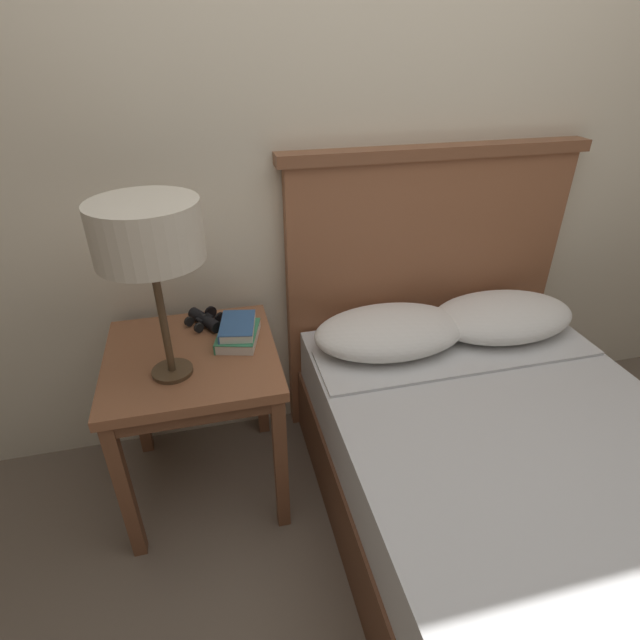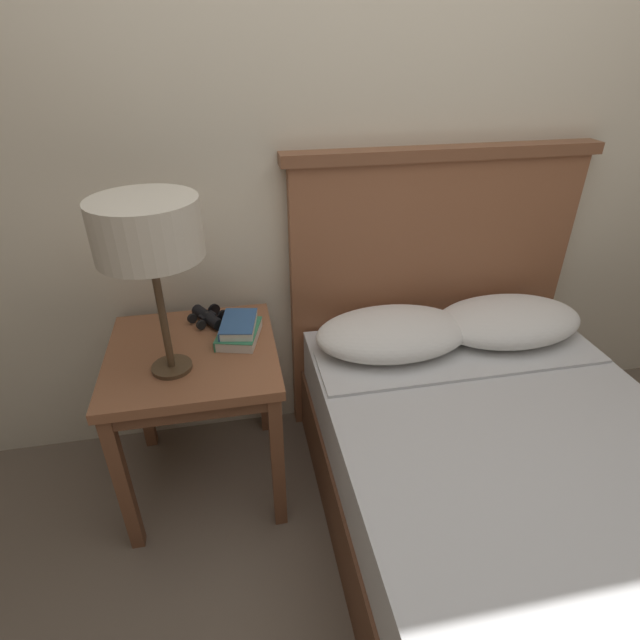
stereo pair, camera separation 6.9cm
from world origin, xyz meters
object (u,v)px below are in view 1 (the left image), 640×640
book_stacked_on_top (237,326)px  binoculars_pair (205,320)px  nightstand (194,373)px  book_on_nightstand (238,336)px  bed (520,491)px  table_lamp (147,235)px

book_stacked_on_top → binoculars_pair: size_ratio=1.26×
nightstand → book_on_nightstand: (0.17, 0.05, 0.10)m
bed → nightstand: bearing=150.6°
nightstand → book_stacked_on_top: (0.17, 0.05, 0.14)m
book_stacked_on_top → binoculars_pair: bearing=129.7°
book_stacked_on_top → binoculars_pair: 0.17m
table_lamp → binoculars_pair: size_ratio=3.57×
nightstand → book_stacked_on_top: 0.22m
book_on_nightstand → table_lamp: bearing=-147.2°
book_on_nightstand → binoculars_pair: 0.17m
book_on_nightstand → binoculars_pair: size_ratio=1.41×
nightstand → book_on_nightstand: bearing=15.5°
nightstand → table_lamp: 0.57m
nightstand → book_stacked_on_top: bearing=17.6°
binoculars_pair → bed: bearing=-38.5°
book_on_nightstand → nightstand: bearing=-164.5°
bed → binoculars_pair: 1.24m
table_lamp → book_on_nightstand: table_lamp is taller
book_stacked_on_top → table_lamp: bearing=-146.1°
bed → book_on_nightstand: bearing=143.8°
binoculars_pair → table_lamp: bearing=-112.8°
book_on_nightstand → book_stacked_on_top: (0.00, 0.01, 0.04)m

